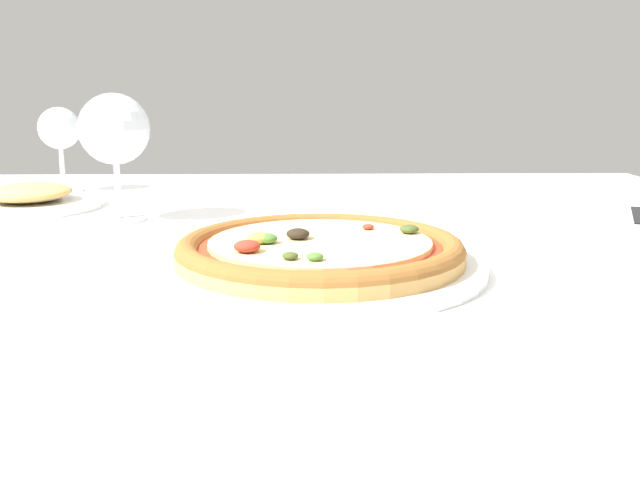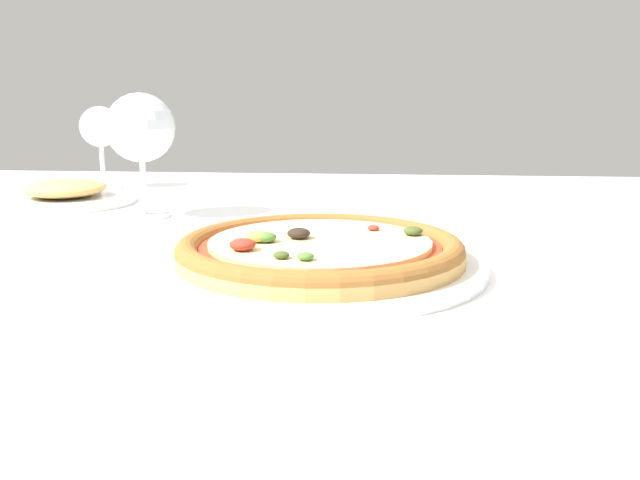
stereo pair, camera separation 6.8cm
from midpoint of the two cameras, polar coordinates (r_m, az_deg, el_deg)
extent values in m
cube|color=brown|center=(0.83, -6.44, -1.52)|extent=(1.27, 1.09, 0.04)
cube|color=white|center=(0.83, -6.48, -0.11)|extent=(1.37, 1.19, 0.01)
cylinder|color=brown|center=(1.49, 18.71, -10.03)|extent=(0.06, 0.06, 0.67)
cylinder|color=white|center=(0.68, -2.84, -2.08)|extent=(0.32, 0.32, 0.01)
cylinder|color=tan|center=(0.68, -2.85, -1.18)|extent=(0.28, 0.28, 0.01)
torus|color=#935B28|center=(0.68, -2.85, -0.69)|extent=(0.28, 0.28, 0.02)
cylinder|color=#BC381E|center=(0.68, -2.86, -0.57)|extent=(0.23, 0.23, 0.00)
cylinder|color=beige|center=(0.68, -2.86, -0.24)|extent=(0.21, 0.21, 0.00)
ellipsoid|color=#4C7A33|center=(0.67, -7.23, 0.10)|extent=(0.02, 0.02, 0.01)
ellipsoid|color=#425123|center=(0.61, -5.61, -1.31)|extent=(0.01, 0.01, 0.01)
ellipsoid|color=#4C7A33|center=(0.60, -3.64, -1.37)|extent=(0.01, 0.01, 0.01)
ellipsoid|color=#A83323|center=(0.64, -8.91, -0.53)|extent=(0.02, 0.02, 0.01)
ellipsoid|color=#425123|center=(0.71, 4.45, 0.86)|extent=(0.02, 0.02, 0.01)
ellipsoid|color=#BC9342|center=(0.67, -7.88, 0.13)|extent=(0.02, 0.02, 0.01)
ellipsoid|color=#2D2319|center=(0.68, -4.62, 0.48)|extent=(0.02, 0.02, 0.01)
ellipsoid|color=#A83323|center=(0.73, 1.21, 1.04)|extent=(0.01, 0.01, 0.01)
cylinder|color=silver|center=(0.98, -17.67, 1.58)|extent=(0.07, 0.07, 0.00)
cylinder|color=silver|center=(0.97, -17.83, 3.92)|extent=(0.01, 0.01, 0.08)
sphere|color=silver|center=(0.96, -18.14, 8.45)|extent=(0.09, 0.09, 0.09)
cylinder|color=silver|center=(1.27, -21.26, 3.72)|extent=(0.06, 0.06, 0.00)
cylinder|color=silver|center=(1.27, -21.40, 5.40)|extent=(0.01, 0.01, 0.07)
sphere|color=silver|center=(1.26, -21.63, 8.32)|extent=(0.07, 0.07, 0.07)
cylinder|color=white|center=(1.12, -23.85, 2.59)|extent=(0.21, 0.21, 0.01)
ellipsoid|color=tan|center=(1.12, -23.93, 3.50)|extent=(0.12, 0.12, 0.03)
camera|label=1|loc=(0.03, -92.86, -0.63)|focal=40.00mm
camera|label=2|loc=(0.03, 87.14, 0.63)|focal=40.00mm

